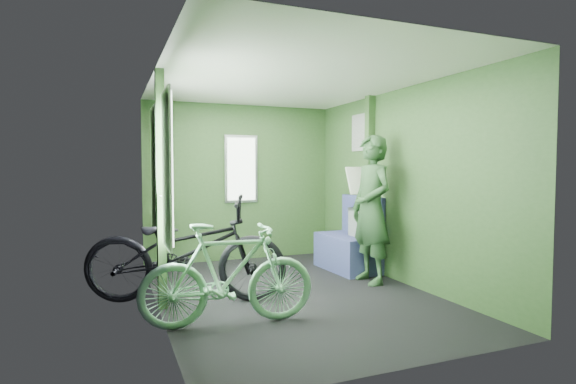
% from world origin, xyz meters
% --- Properties ---
extents(room, '(4.00, 4.02, 2.31)m').
position_xyz_m(room, '(-0.04, 0.04, 1.44)').
color(room, black).
rests_on(room, ground).
extents(bicycle_black, '(2.17, 1.42, 1.12)m').
position_xyz_m(bicycle_black, '(-1.12, 0.08, 0.00)').
color(bicycle_black, black).
rests_on(bicycle_black, ground).
extents(bicycle_mint, '(1.55, 0.65, 0.93)m').
position_xyz_m(bicycle_mint, '(-0.89, -0.75, 0.00)').
color(bicycle_mint, '#87CD9F').
rests_on(bicycle_mint, ground).
extents(passenger, '(0.44, 0.71, 1.75)m').
position_xyz_m(passenger, '(1.06, 0.09, 0.88)').
color(passenger, '#2A4C29').
rests_on(passenger, ground).
extents(waste_box, '(0.25, 0.35, 0.84)m').
position_xyz_m(waste_box, '(1.26, 0.60, 0.42)').
color(waste_box, gray).
rests_on(waste_box, ground).
extents(bench_seat, '(0.57, 0.96, 0.99)m').
position_xyz_m(bench_seat, '(1.15, 0.76, 0.29)').
color(bench_seat, navy).
rests_on(bench_seat, ground).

